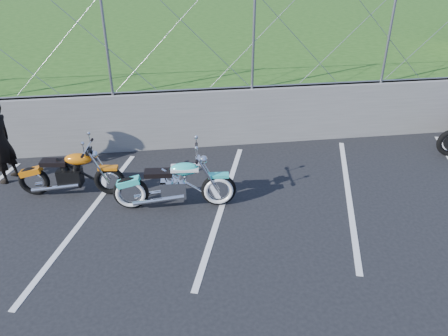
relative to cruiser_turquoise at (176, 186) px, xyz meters
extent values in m
plane|color=black|center=(0.82, -1.05, -0.43)|extent=(90.00, 90.00, 0.00)
cube|color=slate|center=(0.82, 2.45, 0.22)|extent=(30.00, 0.22, 1.30)
cube|color=#255015|center=(0.82, 12.45, 0.22)|extent=(30.00, 20.00, 1.30)
cylinder|color=gray|center=(0.82, 2.45, 0.92)|extent=(28.00, 0.03, 0.03)
cube|color=silver|center=(-1.58, -0.05, -0.43)|extent=(1.49, 4.31, 0.01)
cube|color=silver|center=(0.82, -0.05, -0.43)|extent=(1.49, 4.31, 0.01)
cube|color=silver|center=(3.22, -0.05, -0.43)|extent=(1.49, 4.31, 0.01)
torus|color=black|center=(-0.80, 0.06, -0.12)|extent=(0.64, 0.15, 0.63)
torus|color=black|center=(0.75, -0.06, -0.12)|extent=(0.64, 0.15, 0.63)
cube|color=silver|center=(-0.05, 0.00, -0.05)|extent=(0.46, 0.30, 0.32)
ellipsoid|color=#33CFBF|center=(0.16, -0.01, 0.33)|extent=(0.52, 0.27, 0.22)
cube|color=black|center=(-0.29, 0.02, 0.26)|extent=(0.49, 0.26, 0.09)
cube|color=#33CFBF|center=(0.75, -0.06, 0.18)|extent=(0.37, 0.17, 0.06)
cylinder|color=silver|center=(0.38, -0.03, 0.63)|extent=(0.08, 0.69, 0.03)
torus|color=black|center=(-2.60, 0.77, -0.14)|extent=(0.59, 0.18, 0.58)
torus|color=black|center=(-1.21, 0.59, -0.14)|extent=(0.59, 0.18, 0.58)
cube|color=black|center=(-1.92, 0.68, -0.06)|extent=(0.46, 0.31, 0.32)
ellipsoid|color=orange|center=(-1.72, 0.65, 0.31)|extent=(0.52, 0.29, 0.22)
cube|color=black|center=(-2.16, 0.71, 0.25)|extent=(0.49, 0.28, 0.08)
cube|color=orange|center=(-1.21, 0.59, 0.13)|extent=(0.37, 0.18, 0.06)
cylinder|color=silver|center=(-1.52, 0.63, 0.54)|extent=(0.11, 0.67, 0.03)
imported|color=black|center=(-3.27, 1.42, 0.40)|extent=(0.59, 0.71, 1.66)
camera|label=1|loc=(-0.08, -6.62, 3.98)|focal=35.00mm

